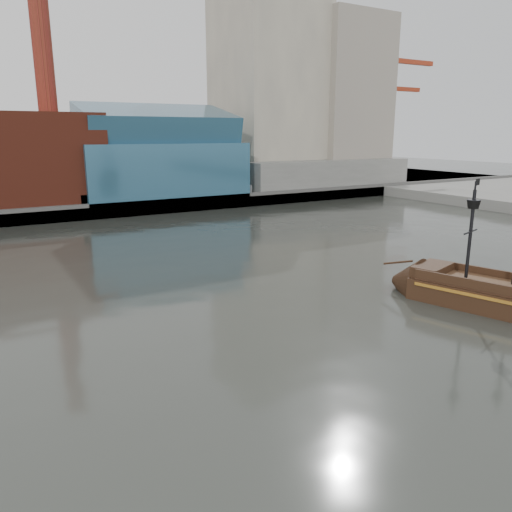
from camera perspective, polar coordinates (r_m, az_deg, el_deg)
ground at (r=33.55m, az=15.32°, el=-11.00°), size 400.00×400.00×0.00m
promenade_far at (r=115.75m, az=-19.25°, el=6.77°), size 220.00×60.00×2.00m
seawall at (r=87.19m, az=-15.33°, el=5.15°), size 220.00×1.00×2.60m
skyline at (r=109.47m, az=-16.64°, el=18.98°), size 149.00×45.00×62.00m
crane_a at (r=144.22m, az=14.58°, el=15.58°), size 22.50×4.00×32.25m
crane_b at (r=157.99m, az=14.43°, el=14.12°), size 19.10×4.00×26.25m
pirate_ship at (r=44.72m, az=25.06°, el=-4.13°), size 8.58×15.49×11.12m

